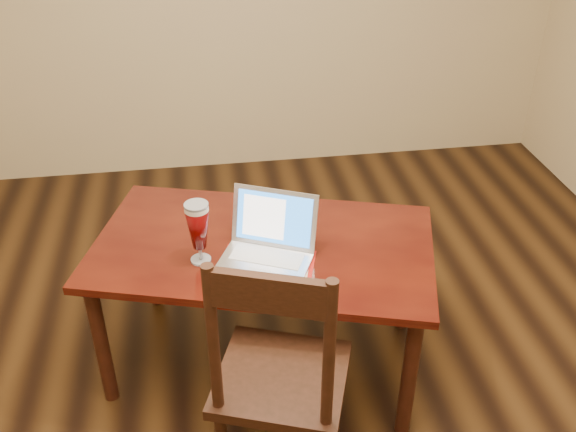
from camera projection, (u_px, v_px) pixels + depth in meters
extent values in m
cube|color=#471309|center=(263.00, 247.00, 2.74)|extent=(1.61, 1.19, 0.04)
cylinder|color=#33140C|center=(101.00, 344.00, 2.72)|extent=(0.06, 0.06, 0.64)
cylinder|color=#33140C|center=(409.00, 376.00, 2.57)|extent=(0.06, 0.06, 0.64)
cylinder|color=#33140C|center=(151.00, 253.00, 3.28)|extent=(0.06, 0.06, 0.64)
cylinder|color=#33140C|center=(407.00, 275.00, 3.13)|extent=(0.06, 0.06, 0.64)
cube|color=#A4150F|center=(267.00, 267.00, 2.59)|extent=(0.44, 0.37, 0.00)
cube|color=white|center=(267.00, 266.00, 2.59)|extent=(0.39, 0.32, 0.00)
cube|color=silver|center=(263.00, 265.00, 2.58)|extent=(0.43, 0.38, 0.02)
cube|color=silver|center=(267.00, 257.00, 2.62)|extent=(0.32, 0.23, 0.00)
cube|color=silver|center=(258.00, 274.00, 2.52)|extent=(0.11, 0.10, 0.00)
cube|color=silver|center=(274.00, 218.00, 2.64)|extent=(0.36, 0.22, 0.24)
cube|color=blue|center=(274.00, 219.00, 2.64)|extent=(0.31, 0.18, 0.20)
cube|color=white|center=(264.00, 217.00, 2.65)|extent=(0.18, 0.12, 0.17)
cylinder|color=silver|center=(201.00, 260.00, 2.63)|extent=(0.08, 0.08, 0.01)
cylinder|color=silver|center=(200.00, 253.00, 2.61)|extent=(0.01, 0.01, 0.06)
cylinder|color=beige|center=(196.00, 208.00, 2.50)|extent=(0.10, 0.10, 0.02)
cylinder|color=silver|center=(196.00, 205.00, 2.49)|extent=(0.10, 0.10, 0.01)
cylinder|color=white|center=(257.00, 201.00, 2.99)|extent=(0.06, 0.06, 0.04)
cylinder|color=white|center=(281.00, 201.00, 2.99)|extent=(0.06, 0.06, 0.04)
cube|color=#32170E|center=(282.00, 379.00, 2.35)|extent=(0.59, 0.57, 0.04)
cylinder|color=#32170E|center=(246.00, 383.00, 2.66)|extent=(0.04, 0.04, 0.45)
cylinder|color=#32170E|center=(336.00, 397.00, 2.60)|extent=(0.04, 0.04, 0.45)
cylinder|color=#32170E|center=(213.00, 340.00, 2.06)|extent=(0.04, 0.04, 0.60)
cylinder|color=#32170E|center=(329.00, 356.00, 2.00)|extent=(0.04, 0.04, 0.60)
cube|color=#32170E|center=(269.00, 294.00, 1.91)|extent=(0.37, 0.16, 0.13)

